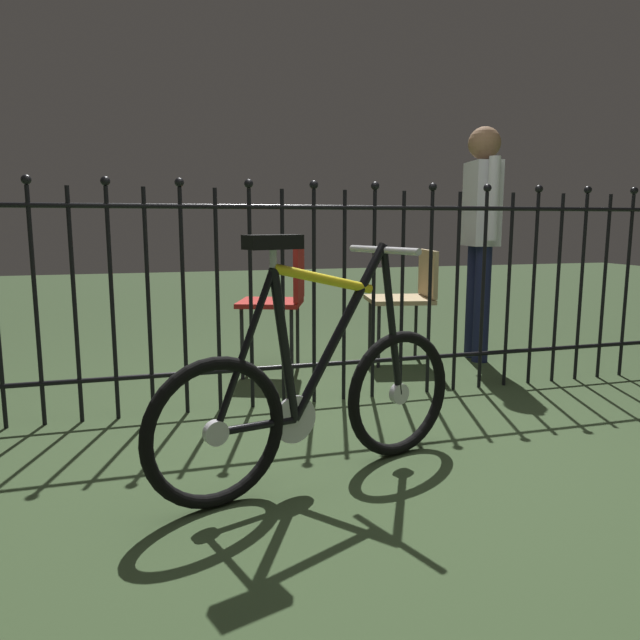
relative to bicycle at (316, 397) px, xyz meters
The scene contains 6 objects.
ground_plane 0.43m from the bicycle, 28.83° to the left, with size 20.00×20.00×0.00m, color #304226.
iron_fence 1.02m from the bicycle, 79.36° to the left, with size 4.82×0.07×1.26m.
bicycle is the anchor object (origin of this frame).
chair_tan 2.08m from the bicycle, 55.69° to the left, with size 0.50×0.50×0.78m.
chair_red 1.64m from the bicycle, 81.78° to the left, with size 0.50×0.50×0.83m.
person_visitor 2.42m from the bicycle, 44.53° to the left, with size 0.23×0.47×1.62m.
Camera 1 is at (-0.85, -2.24, 0.97)m, focal length 33.66 mm.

